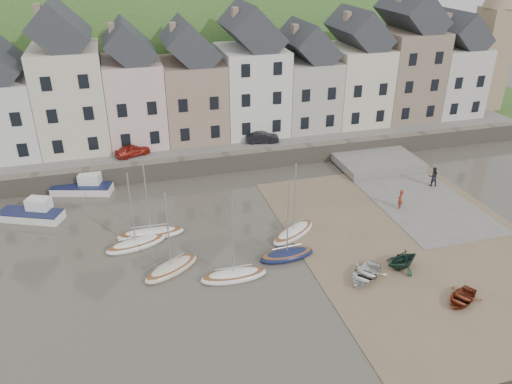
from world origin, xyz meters
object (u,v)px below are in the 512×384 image
object	(u,v)px
rowboat_white	(365,275)
rowboat_green	(402,259)
person_dark	(433,176)
person_red	(400,199)
rowboat_red	(461,298)
sailboat_0	(151,233)
car_left	(133,150)
car_right	(262,137)

from	to	relation	value
rowboat_white	rowboat_green	distance (m)	3.10
rowboat_white	person_dark	size ratio (longest dim) A/B	1.82
rowboat_green	person_red	world-z (taller)	person_red
rowboat_red	person_red	xyz separation A→B (m)	(2.56, 12.03, 0.62)
rowboat_red	sailboat_0	bearing A→B (deg)	-157.09
person_red	car_left	world-z (taller)	car_left
person_red	car_right	world-z (taller)	car_right
rowboat_red	car_right	size ratio (longest dim) A/B	0.81
sailboat_0	rowboat_white	bearing A→B (deg)	-35.29
car_right	rowboat_green	bearing A→B (deg)	-159.90
rowboat_white	person_red	bearing A→B (deg)	99.57
person_red	rowboat_white	bearing A→B (deg)	4.27
rowboat_green	car_right	xyz separation A→B (m)	(-3.71, 21.97, 1.40)
person_red	car_left	xyz separation A→B (m)	(-21.21, 14.28, 1.21)
sailboat_0	rowboat_white	distance (m)	16.51
rowboat_red	car_left	world-z (taller)	car_left
sailboat_0	rowboat_red	distance (m)	22.63
rowboat_green	rowboat_red	bearing A→B (deg)	5.91
person_red	rowboat_green	bearing A→B (deg)	17.05
person_red	car_right	size ratio (longest dim) A/B	0.49
sailboat_0	rowboat_red	xyz separation A→B (m)	(18.24, -13.40, 0.09)
rowboat_green	rowboat_red	distance (m)	4.68
rowboat_red	person_red	bearing A→B (deg)	137.20
rowboat_white	sailboat_0	bearing A→B (deg)	-163.89
rowboat_white	person_red	xyz separation A→B (m)	(7.32, 8.17, 0.57)
car_right	rowboat_white	bearing A→B (deg)	-167.78
person_red	person_dark	xyz separation A→B (m)	(5.21, 3.10, 0.06)
rowboat_red	car_right	xyz separation A→B (m)	(-5.43, 26.31, 1.82)
sailboat_0	rowboat_green	size ratio (longest dim) A/B	2.35
sailboat_0	rowboat_green	xyz separation A→B (m)	(16.52, -9.06, 0.51)
rowboat_green	car_left	world-z (taller)	car_left
sailboat_0	person_red	size ratio (longest dim) A/B	3.71
person_dark	rowboat_white	bearing A→B (deg)	60.17
car_left	person_red	bearing A→B (deg)	-143.95
car_left	rowboat_white	bearing A→B (deg)	-168.25
rowboat_green	car_right	size ratio (longest dim) A/B	0.78
car_left	rowboat_red	bearing A→B (deg)	-164.66
sailboat_0	rowboat_white	size ratio (longest dim) A/B	1.89
sailboat_0	rowboat_red	world-z (taller)	sailboat_0
rowboat_green	car_right	bearing A→B (deg)	173.94
rowboat_white	car_right	xyz separation A→B (m)	(-0.67, 22.45, 1.76)
rowboat_red	car_right	world-z (taller)	car_right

